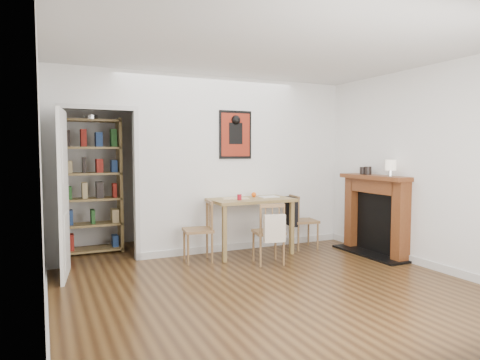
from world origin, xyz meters
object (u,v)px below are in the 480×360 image
dining_table (249,205)px  chair_front (269,232)px  chair_right (303,221)px  ceramic_jar_a (368,171)px  orange_fruit (254,195)px  fireplace (376,212)px  bookshelf (92,186)px  mantel_lamp (391,166)px  notebook (269,197)px  chair_left (198,231)px  ceramic_jar_b (363,171)px  red_glass (239,197)px

dining_table → chair_front: 0.70m
chair_right → ceramic_jar_a: ceramic_jar_a is taller
orange_fruit → chair_right: bearing=-12.9°
dining_table → orange_fruit: 0.21m
chair_right → fireplace: (0.77, -0.75, 0.18)m
bookshelf → mantel_lamp: 4.29m
chair_front → bookshelf: bearing=141.2°
chair_front → notebook: (0.34, 0.62, 0.40)m
chair_front → orange_fruit: size_ratio=11.33×
dining_table → chair_left: (-0.85, -0.13, -0.30)m
dining_table → bookshelf: (-2.09, 1.03, 0.27)m
chair_front → orange_fruit: bearing=78.7°
dining_table → bookshelf: bookshelf is taller
ceramic_jar_b → fireplace: bearing=-83.0°
dining_table → chair_right: chair_right is taller
dining_table → notebook: 0.33m
red_glass → ceramic_jar_b: (1.85, -0.41, 0.36)m
mantel_lamp → chair_right: bearing=123.9°
fireplace → ceramic_jar_b: ceramic_jar_b is taller
chair_left → ceramic_jar_a: size_ratio=7.01×
chair_front → bookshelf: 2.71m
notebook → chair_front: bearing=-118.6°
bookshelf → ceramic_jar_b: size_ratio=18.41×
chair_left → orange_fruit: size_ratio=11.50×
chair_left → fireplace: fireplace is taller
bookshelf → orange_fruit: bookshelf is taller
dining_table → chair_left: size_ratio=1.43×
dining_table → bookshelf: bearing=153.8°
chair_right → mantel_lamp: mantel_lamp is taller
red_glass → ceramic_jar_b: bearing=-12.5°
chair_front → red_glass: 0.68m
mantel_lamp → dining_table: bearing=144.4°
notebook → ceramic_jar_b: size_ratio=2.49×
orange_fruit → ceramic_jar_b: size_ratio=0.67×
dining_table → fireplace: bearing=-26.5°
chair_left → fireplace: size_ratio=0.67×
dining_table → mantel_lamp: size_ratio=5.27×
fireplace → red_glass: fireplace is taller
chair_front → notebook: notebook is taller
fireplace → notebook: 1.58m
chair_left → red_glass: red_glass is taller
chair_right → orange_fruit: bearing=167.1°
mantel_lamp → ceramic_jar_b: bearing=88.3°
bookshelf → red_glass: bearing=-32.4°
chair_front → mantel_lamp: (1.62, -0.51, 0.88)m
orange_fruit → ceramic_jar_b: bearing=-23.9°
dining_table → mantel_lamp: mantel_lamp is taller
chair_left → dining_table: bearing=8.5°
chair_front → orange_fruit: orange_fruit is taller
dining_table → red_glass: 0.31m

